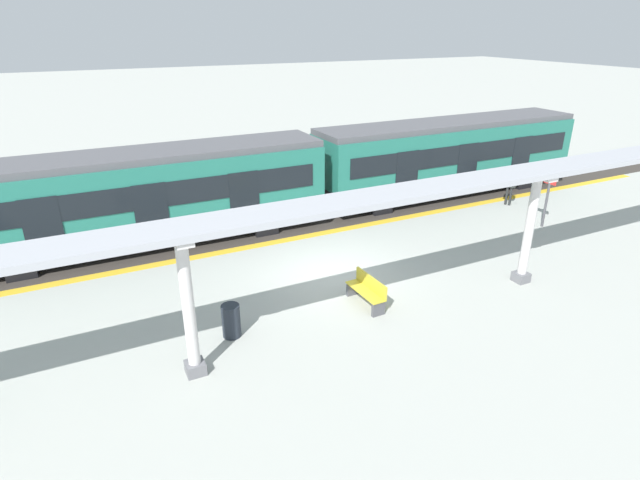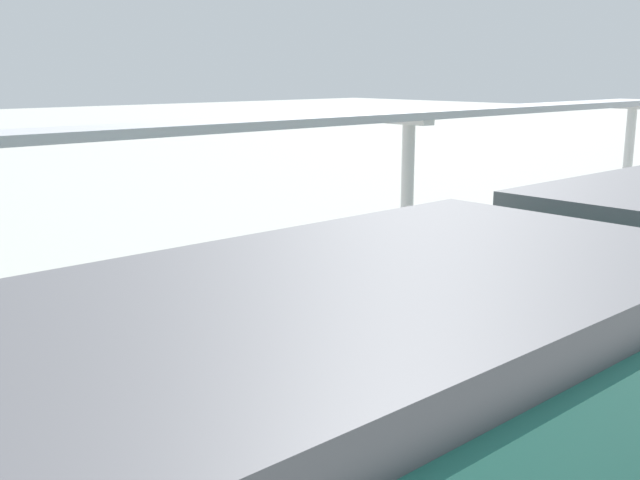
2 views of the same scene
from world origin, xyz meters
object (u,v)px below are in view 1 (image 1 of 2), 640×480
Objects in this scene: canopy_pillar_second at (188,307)px; bench_mid_platform at (367,291)px; train_far_carriage at (448,156)px; platform_info_sign at (548,195)px; canopy_pillar_third at (529,229)px; train_near_carriage at (145,198)px; passenger_waiting_near_edge at (511,182)px; trash_bin at (231,321)px.

canopy_pillar_second is 2.32× the size of bench_mid_platform.
canopy_pillar_second is (8.16, -13.95, -0.04)m from train_far_carriage.
bench_mid_platform is 9.79m from platform_info_sign.
train_far_carriage is at bearing 129.61° from bench_mid_platform.
platform_info_sign is at bearing 124.88° from canopy_pillar_third.
train_near_carriage is 15.35m from passenger_waiting_near_edge.
train_near_carriage is 8.60× the size of bench_mid_platform.
train_far_carriage is 7.71× the size of passenger_waiting_near_edge.
canopy_pillar_third reaches higher than train_near_carriage.
train_far_carriage is 3.70× the size of canopy_pillar_third.
passenger_waiting_near_edge is (-4.56, 14.25, 0.60)m from trash_bin.
train_far_carriage is at bearing 118.96° from trash_bin.
canopy_pillar_third reaches higher than train_far_carriage.
train_near_carriage is 8.17m from canopy_pillar_second.
bench_mid_platform is 1.68× the size of trash_bin.
train_far_carriage is 8.60× the size of bench_mid_platform.
canopy_pillar_second is 1.00× the size of canopy_pillar_third.
trash_bin is (-1.12, -9.10, -1.33)m from canopy_pillar_third.
train_far_carriage is at bearing -148.44° from passenger_waiting_near_edge.
canopy_pillar_second is at bearing -79.78° from bench_mid_platform.
train_far_carriage is 11.40m from bench_mid_platform.
canopy_pillar_second reaches higher than passenger_waiting_near_edge.
passenger_waiting_near_edge is (-4.73, 10.24, 0.61)m from bench_mid_platform.
platform_info_sign is at bearing -15.75° from passenger_waiting_near_edge.
canopy_pillar_second reaches higher than trash_bin.
passenger_waiting_near_edge is (2.49, 1.53, -0.78)m from train_far_carriage.
bench_mid_platform is at bearing -65.22° from passenger_waiting_near_edge.
platform_info_sign is at bearing 101.79° from canopy_pillar_second.
train_near_carriage is 8.82m from bench_mid_platform.
train_far_carriage is 3.70× the size of canopy_pillar_second.
canopy_pillar_third is at bearing -55.12° from platform_info_sign.
bench_mid_platform is 0.69× the size of platform_info_sign.
platform_info_sign is at bearing 98.26° from trash_bin.
canopy_pillar_third is 5.40m from platform_info_sign.
train_near_carriage is 7.23m from trash_bin.
canopy_pillar_second is 2.13m from trash_bin.
canopy_pillar_third reaches higher than passenger_waiting_near_edge.
platform_info_sign is (5.08, 14.40, -0.50)m from train_near_carriage.
train_near_carriage is at bearing 177.52° from canopy_pillar_second.
platform_info_sign is at bearing 70.56° from train_near_carriage.
train_near_carriage is at bearing -109.44° from platform_info_sign.
canopy_pillar_second reaches higher than train_near_carriage.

